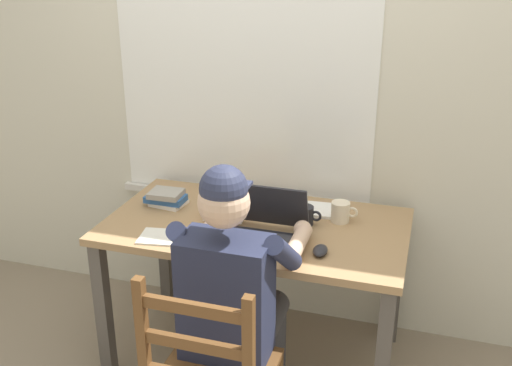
% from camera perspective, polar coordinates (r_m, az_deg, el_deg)
% --- Properties ---
extents(ground_plane, '(8.00, 8.00, 0.00)m').
position_cam_1_polar(ground_plane, '(3.12, -0.02, -16.25)').
color(ground_plane, gray).
extents(back_wall, '(6.00, 0.08, 2.60)m').
position_cam_1_polar(back_wall, '(2.98, 2.54, 9.55)').
color(back_wall, beige).
rests_on(back_wall, ground).
extents(desk, '(1.39, 0.77, 0.74)m').
position_cam_1_polar(desk, '(2.78, -0.02, -5.69)').
color(desk, '#9E7A51').
rests_on(desk, ground).
extents(seated_person, '(0.50, 0.60, 1.22)m').
position_cam_1_polar(seated_person, '(2.37, -2.06, -10.16)').
color(seated_person, '#232842').
rests_on(seated_person, ground).
extents(laptop, '(0.33, 0.31, 0.22)m').
position_cam_1_polar(laptop, '(2.57, 0.96, -4.37)').
color(laptop, '#232328').
rests_on(laptop, desk).
extents(computer_mouse, '(0.06, 0.10, 0.03)m').
position_cam_1_polar(computer_mouse, '(2.47, 6.25, -6.52)').
color(computer_mouse, '#232328').
rests_on(computer_mouse, desk).
extents(coffee_mug_white, '(0.12, 0.09, 0.10)m').
position_cam_1_polar(coffee_mug_white, '(2.76, 8.23, -2.79)').
color(coffee_mug_white, beige).
rests_on(coffee_mug_white, desk).
extents(coffee_mug_dark, '(0.12, 0.09, 0.09)m').
position_cam_1_polar(coffee_mug_dark, '(2.71, 4.74, -3.16)').
color(coffee_mug_dark, black).
rests_on(coffee_mug_dark, desk).
extents(book_stack_main, '(0.20, 0.16, 0.08)m').
position_cam_1_polar(book_stack_main, '(2.94, -8.67, -1.45)').
color(book_stack_main, white).
rests_on(book_stack_main, desk).
extents(book_stack_side, '(0.20, 0.17, 0.08)m').
position_cam_1_polar(book_stack_side, '(2.77, -2.96, -2.64)').
color(book_stack_side, white).
rests_on(book_stack_side, desk).
extents(paper_pile_near_laptop, '(0.28, 0.19, 0.01)m').
position_cam_1_polar(paper_pile_near_laptop, '(2.62, -8.47, -5.23)').
color(paper_pile_near_laptop, silver).
rests_on(paper_pile_near_laptop, desk).
extents(paper_pile_back_corner, '(0.22, 0.18, 0.01)m').
position_cam_1_polar(paper_pile_back_corner, '(2.87, 5.74, -2.57)').
color(paper_pile_back_corner, white).
rests_on(paper_pile_back_corner, desk).
extents(landscape_photo_print, '(0.15, 0.13, 0.00)m').
position_cam_1_polar(landscape_photo_print, '(2.98, -1.93, -1.60)').
color(landscape_photo_print, gold).
rests_on(landscape_photo_print, desk).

